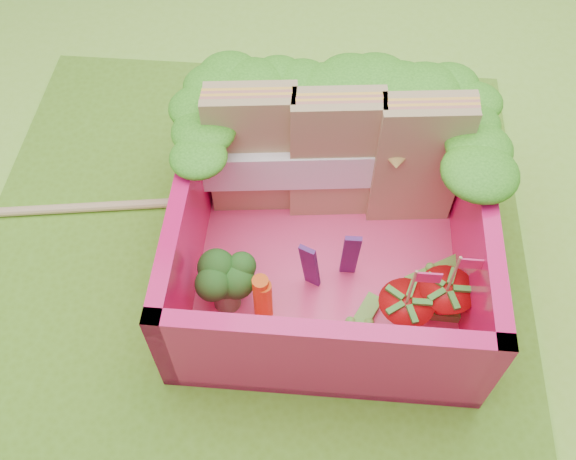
% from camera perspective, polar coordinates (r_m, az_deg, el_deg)
% --- Properties ---
extents(ground, '(14.00, 14.00, 0.00)m').
position_cam_1_polar(ground, '(3.09, -3.33, -2.04)').
color(ground, '#95DA3D').
rests_on(ground, ground).
extents(placemat, '(2.60, 2.60, 0.03)m').
position_cam_1_polar(placemat, '(3.07, -3.35, -1.88)').
color(placemat, '#5F9922').
rests_on(placemat, ground).
extents(bento_floor, '(1.30, 1.30, 0.05)m').
position_cam_1_polar(bento_floor, '(3.00, 3.51, -2.70)').
color(bento_floor, '#FF417D').
rests_on(bento_floor, placemat).
extents(bento_box, '(1.30, 1.30, 0.55)m').
position_cam_1_polar(bento_box, '(2.79, 3.76, 0.05)').
color(bento_box, '#ED1361').
rests_on(bento_box, placemat).
extents(lettuce_ruffle, '(1.43, 0.77, 0.11)m').
position_cam_1_polar(lettuce_ruffle, '(2.86, 4.54, 11.82)').
color(lettuce_ruffle, '#2B7D16').
rests_on(lettuce_ruffle, bento_box).
extents(sandwich_stack, '(1.26, 0.30, 0.69)m').
position_cam_1_polar(sandwich_stack, '(2.90, 4.24, 6.52)').
color(sandwich_stack, tan).
rests_on(sandwich_stack, bento_floor).
extents(broccoli, '(0.34, 0.34, 0.25)m').
position_cam_1_polar(broccoli, '(2.71, -5.66, -4.63)').
color(broccoli, '#579045').
rests_on(broccoli, bento_floor).
extents(carrot_sticks, '(0.08, 0.07, 0.28)m').
position_cam_1_polar(carrot_sticks, '(2.71, -2.27, -6.10)').
color(carrot_sticks, '#F55C14').
rests_on(carrot_sticks, bento_floor).
extents(purple_wedges, '(0.24, 0.10, 0.38)m').
position_cam_1_polar(purple_wedges, '(2.74, 3.78, -2.75)').
color(purple_wedges, '#4F1959').
rests_on(purple_wedges, bento_floor).
extents(strawberry_left, '(0.23, 0.23, 0.47)m').
position_cam_1_polar(strawberry_left, '(2.73, 10.18, -7.41)').
color(strawberry_left, red).
rests_on(strawberry_left, bento_floor).
extents(strawberry_right, '(0.23, 0.23, 0.47)m').
position_cam_1_polar(strawberry_right, '(2.79, 13.57, -6.23)').
color(strawberry_right, red).
rests_on(strawberry_right, bento_floor).
extents(snap_peas, '(0.61, 0.57, 0.05)m').
position_cam_1_polar(snap_peas, '(2.87, 11.04, -6.35)').
color(snap_peas, '#5AA333').
rests_on(snap_peas, bento_floor).
extents(chopsticks, '(2.08, 0.36, 0.04)m').
position_cam_1_polar(chopsticks, '(3.39, -20.79, 1.70)').
color(chopsticks, tan).
rests_on(chopsticks, placemat).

